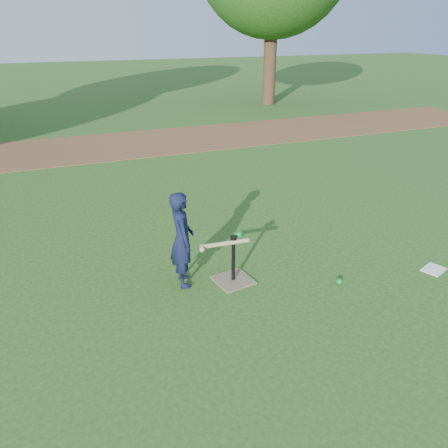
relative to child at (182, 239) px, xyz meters
name	(u,v)px	position (x,y,z in m)	size (l,w,h in m)	color
ground	(251,282)	(0.78, -0.30, -0.59)	(80.00, 80.00, 0.00)	#285116
dirt_strip	(131,144)	(0.78, 7.20, -0.59)	(24.00, 3.00, 0.01)	brown
child	(182,239)	(0.00, 0.00, 0.00)	(0.43, 0.28, 1.19)	black
wiffle_ball_ground	(339,281)	(1.75, -0.76, -0.55)	(0.08, 0.08, 0.08)	#0B8329
clipboard	(434,269)	(3.10, -0.94, -0.59)	(0.30, 0.23, 0.01)	white
batting_tee	(233,273)	(0.58, -0.19, -0.48)	(0.49, 0.49, 0.61)	#7A664D
swing_action	(226,242)	(0.47, -0.21, -0.03)	(0.63, 0.17, 0.12)	tan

